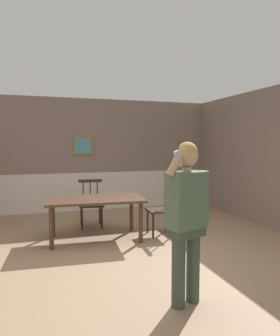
# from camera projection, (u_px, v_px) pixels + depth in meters

# --- Properties ---
(ground_plane) EXTENTS (8.00, 8.00, 0.00)m
(ground_plane) POSITION_uv_depth(u_px,v_px,m) (133.00, 260.00, 4.44)
(ground_plane) COLOR #9E7F60
(room_back_partition) EXTENTS (6.24, 0.17, 2.78)m
(room_back_partition) POSITION_uv_depth(u_px,v_px,m) (91.00, 157.00, 7.79)
(room_back_partition) COLOR gray
(room_back_partition) RESTS_ON ground_plane
(dining_table) EXTENTS (1.71, 1.05, 0.73)m
(dining_table) POSITION_uv_depth(u_px,v_px,m) (95.00, 203.00, 5.37)
(dining_table) COLOR #4C3323
(dining_table) RESTS_ON ground_plane
(chair_near_window) EXTENTS (0.51, 0.51, 0.94)m
(chair_near_window) POSITION_uv_depth(u_px,v_px,m) (91.00, 204.00, 6.21)
(chair_near_window) COLOR #2D2319
(chair_near_window) RESTS_ON ground_plane
(chair_by_doorway) EXTENTS (0.47, 0.47, 0.94)m
(chair_by_doorway) POSITION_uv_depth(u_px,v_px,m) (162.00, 209.00, 5.67)
(chair_by_doorway) COLOR #2D2319
(chair_by_doorway) RESTS_ON ground_plane
(person_figure) EXTENTS (0.54, 0.34, 1.69)m
(person_figure) POSITION_uv_depth(u_px,v_px,m) (187.00, 212.00, 3.16)
(person_figure) COLOR #3A493A
(person_figure) RESTS_ON ground_plane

